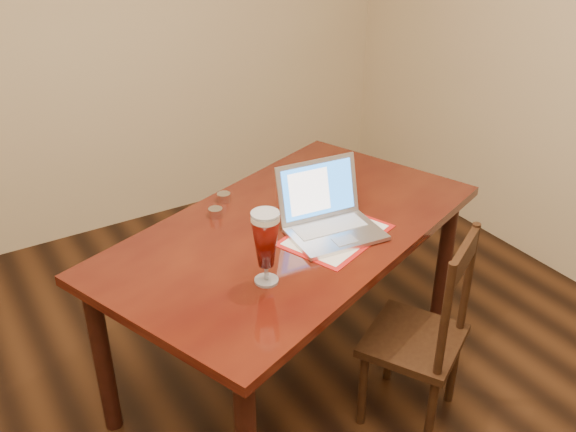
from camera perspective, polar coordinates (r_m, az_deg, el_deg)
room_shell at (r=1.44m, az=-1.11°, el=15.85°), size 4.51×5.01×2.71m
dining_table at (r=2.68m, az=0.40°, el=-2.57°), size 1.86×1.43×1.05m
dining_chair at (r=2.67m, az=11.81°, el=-10.46°), size 0.51×0.50×0.90m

